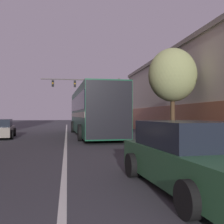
# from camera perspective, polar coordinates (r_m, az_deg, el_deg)

# --- Properties ---
(lane_center_line) EXTENTS (0.14, 47.52, 0.01)m
(lane_center_line) POSITION_cam_1_polar(r_m,az_deg,el_deg) (18.43, -9.96, -5.46)
(lane_center_line) COLOR silver
(lane_center_line) RESTS_ON ground_plane
(building_right_storefront) EXTENTS (6.54, 28.56, 6.40)m
(building_right_storefront) POSITION_cam_1_polar(r_m,az_deg,el_deg) (19.98, 22.21, 4.46)
(building_right_storefront) COLOR beige
(building_right_storefront) RESTS_ON ground_plane
(bus) EXTENTS (3.18, 12.66, 3.42)m
(bus) POSITION_cam_1_polar(r_m,az_deg,el_deg) (19.71, -4.13, 0.42)
(bus) COLOR #145133
(bus) RESTS_ON ground_plane
(hatchback_foreground) EXTENTS (2.22, 4.51, 1.42)m
(hatchback_foreground) POSITION_cam_1_polar(r_m,az_deg,el_deg) (5.82, 16.98, -9.37)
(hatchback_foreground) COLOR #285633
(hatchback_foreground) RESTS_ON ground_plane
(traffic_signal_gantry) EXTENTS (9.62, 0.36, 6.16)m
(traffic_signal_gantry) POSITION_cam_1_polar(r_m,az_deg,el_deg) (32.40, -4.25, 4.85)
(traffic_signal_gantry) COLOR #514C47
(traffic_signal_gantry) RESTS_ON ground_plane
(street_tree_near) EXTENTS (2.70, 2.43, 5.26)m
(street_tree_near) POSITION_cam_1_polar(r_m,az_deg,el_deg) (15.06, 13.03, 7.79)
(street_tree_near) COLOR #4C3823
(street_tree_near) RESTS_ON ground_plane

